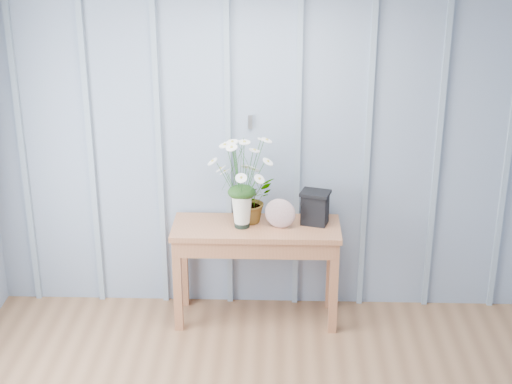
{
  "coord_description": "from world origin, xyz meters",
  "views": [
    {
      "loc": [
        0.12,
        -3.1,
        3.05
      ],
      "look_at": [
        -0.04,
        1.94,
        1.03
      ],
      "focal_mm": 55.0,
      "sensor_mm": 36.0,
      "label": 1
    }
  ],
  "objects_px": {
    "daisy_vase": "(242,170)",
    "sideboard": "(256,240)",
    "felt_disc_vessel": "(280,213)",
    "carved_box": "(315,207)"
  },
  "relations": [
    {
      "from": "sideboard",
      "to": "felt_disc_vessel",
      "type": "relative_size",
      "value": 5.39
    },
    {
      "from": "sideboard",
      "to": "felt_disc_vessel",
      "type": "xyz_separation_m",
      "value": [
        0.17,
        -0.03,
        0.23
      ]
    },
    {
      "from": "daisy_vase",
      "to": "carved_box",
      "type": "relative_size",
      "value": 2.77
    },
    {
      "from": "daisy_vase",
      "to": "sideboard",
      "type": "bearing_deg",
      "value": 9.76
    },
    {
      "from": "sideboard",
      "to": "carved_box",
      "type": "bearing_deg",
      "value": 7.38
    },
    {
      "from": "daisy_vase",
      "to": "felt_disc_vessel",
      "type": "bearing_deg",
      "value": -2.52
    },
    {
      "from": "daisy_vase",
      "to": "carved_box",
      "type": "xyz_separation_m",
      "value": [
        0.52,
        0.07,
        -0.3
      ]
    },
    {
      "from": "felt_disc_vessel",
      "to": "carved_box",
      "type": "bearing_deg",
      "value": 30.92
    },
    {
      "from": "sideboard",
      "to": "carved_box",
      "type": "height_order",
      "value": "carved_box"
    },
    {
      "from": "felt_disc_vessel",
      "to": "sideboard",
      "type": "bearing_deg",
      "value": -177.43
    }
  ]
}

